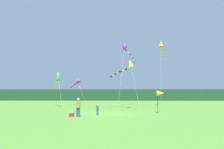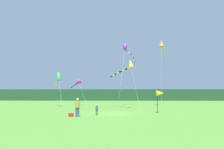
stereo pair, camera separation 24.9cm
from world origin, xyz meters
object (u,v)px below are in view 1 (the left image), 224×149
Objects in this scene: kite_orange at (161,46)px; person_adult at (78,106)px; kite_yellow at (128,66)px; kite_magenta at (77,81)px; kite_purple at (126,49)px; kite_green at (58,78)px; banner_flag_pole at (160,93)px; person_child at (97,109)px; cooler_box at (72,115)px.

person_adult is at bearing -126.01° from kite_orange.
kite_orange is 1.59× the size of kite_yellow.
kite_yellow reaches higher than kite_magenta.
kite_green is (-12.13, -2.40, -5.51)m from kite_purple.
banner_flag_pole is at bearing -63.68° from kite_yellow.
kite_green is at bearing 145.90° from banner_flag_pole.
kite_purple is at bearing 76.17° from person_child.
kite_purple is at bearing 71.65° from person_adult.
kite_yellow is (9.71, -8.92, 1.86)m from kite_magenta.
kite_orange is 6.52m from kite_purple.
person_adult is 0.24× the size of kite_yellow.
kite_yellow is at bearing 63.74° from person_adult.
kite_purple is 7.08m from kite_yellow.
kite_orange is at bearing 53.99° from person_adult.
person_child is 7.89m from banner_flag_pole.
kite_purple reaches higher than kite_magenta.
kite_orange is at bearing 39.98° from kite_yellow.
kite_magenta is at bearing 168.40° from kite_orange.
cooler_box is (-2.41, -1.13, -0.47)m from person_child.
kite_orange is (12.12, 16.67, 10.16)m from person_adult.
kite_magenta is at bearing 100.20° from cooler_box.
kite_magenta is (-16.34, 3.36, -6.44)m from kite_orange.
kite_magenta is (-13.16, 15.90, 2.46)m from banner_flag_pole.
banner_flag_pole reaches higher than cooler_box.
kite_green is at bearing 121.82° from person_child.
kite_orange is 1.60× the size of kite_green.
person_adult is 1.60× the size of person_child.
banner_flag_pole is 0.23× the size of kite_orange.
kite_purple is at bearing 104.40° from banner_flag_pole.
cooler_box is at bearing -67.94° from kite_green.
person_adult is 2.20m from person_child.
person_adult is 0.25× the size of kite_magenta.
kite_purple is (9.86, -3.05, 5.82)m from kite_magenta.
kite_orange reaches higher than banner_flag_pole.
kite_purple reaches higher than cooler_box.
kite_yellow is at bearing 69.31° from person_child.
cooler_box is 0.15× the size of banner_flag_pole.
kite_orange is at bearing 56.10° from person_child.
kite_purple reaches higher than banner_flag_pole.
person_child is 2.70m from cooler_box.
person_adult reaches higher than cooler_box.
person_adult is at bearing -78.08° from kite_magenta.
person_adult is 0.24× the size of kite_green.
kite_orange is at bearing 6.42° from kite_green.
person_child is at bearing -58.18° from kite_green.
person_child is 0.10× the size of kite_purple.
kite_orange is 1.69× the size of kite_magenta.
person_adult is 0.65× the size of banner_flag_pole.
cooler_box is (-0.65, 0.13, -0.85)m from person_adult.
cooler_box is at bearing -154.90° from person_child.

